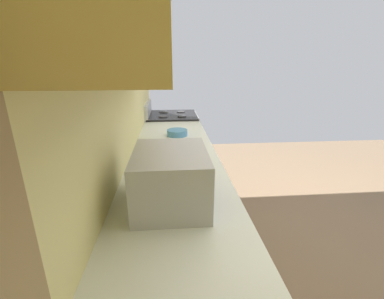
{
  "coord_description": "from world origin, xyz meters",
  "views": [
    {
      "loc": [
        -1.75,
        1.33,
        1.58
      ],
      "look_at": [
        -0.63,
        1.24,
        1.2
      ],
      "focal_mm": 24.11,
      "sensor_mm": 36.0,
      "label": 1
    }
  ],
  "objects_px": {
    "microwave": "(171,178)",
    "kettle": "(180,153)",
    "oven_range": "(173,149)",
    "bowl": "(177,132)"
  },
  "relations": [
    {
      "from": "oven_range",
      "to": "microwave",
      "type": "xyz_separation_m",
      "value": [
        -2.16,
        0.03,
        0.58
      ]
    },
    {
      "from": "oven_range",
      "to": "bowl",
      "type": "xyz_separation_m",
      "value": [
        -0.94,
        -0.04,
        0.48
      ]
    },
    {
      "from": "microwave",
      "to": "kettle",
      "type": "relative_size",
      "value": 2.54
    },
    {
      "from": "oven_range",
      "to": "bowl",
      "type": "height_order",
      "value": "oven_range"
    },
    {
      "from": "microwave",
      "to": "oven_range",
      "type": "bearing_deg",
      "value": -0.75
    },
    {
      "from": "oven_range",
      "to": "microwave",
      "type": "bearing_deg",
      "value": 179.25
    },
    {
      "from": "bowl",
      "to": "kettle",
      "type": "height_order",
      "value": "kettle"
    },
    {
      "from": "bowl",
      "to": "kettle",
      "type": "xyz_separation_m",
      "value": [
        -0.7,
        -0.0,
        0.04
      ]
    },
    {
      "from": "oven_range",
      "to": "microwave",
      "type": "height_order",
      "value": "microwave"
    },
    {
      "from": "kettle",
      "to": "microwave",
      "type": "bearing_deg",
      "value": 173.0
    }
  ]
}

